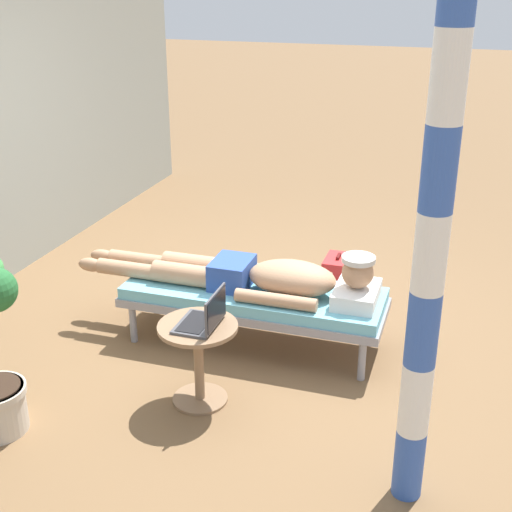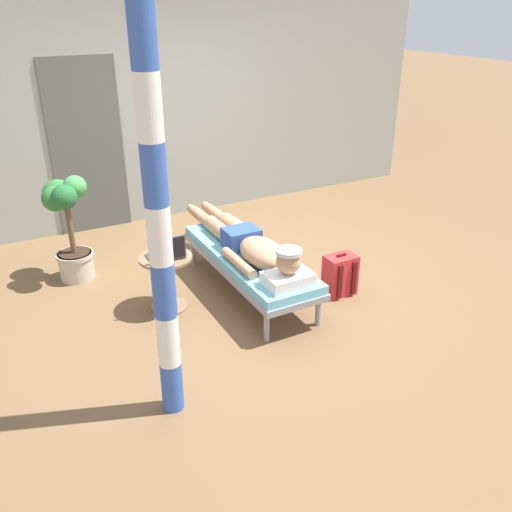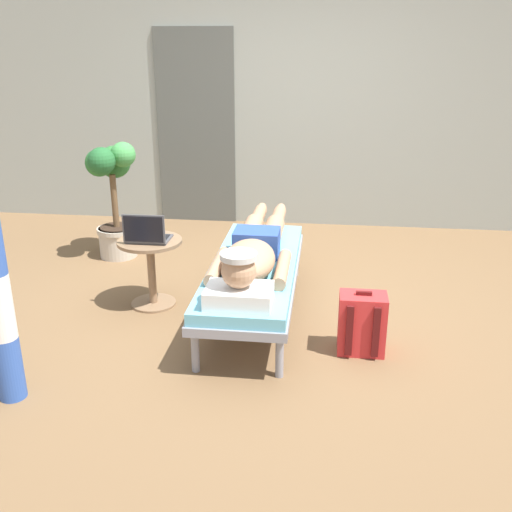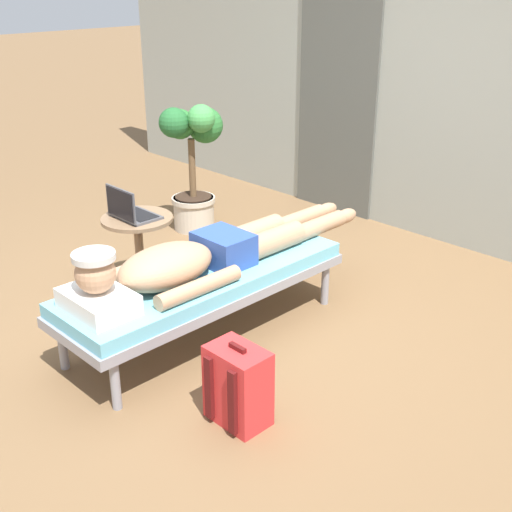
{
  "view_description": "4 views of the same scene",
  "coord_description": "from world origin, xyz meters",
  "px_view_note": "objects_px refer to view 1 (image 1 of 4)",
  "views": [
    {
      "loc": [
        -4.23,
        -1.49,
        2.48
      ],
      "look_at": [
        -0.01,
        -0.14,
        0.63
      ],
      "focal_mm": 48.91,
      "sensor_mm": 36.0,
      "label": 1
    },
    {
      "loc": [
        -2.21,
        -4.26,
        2.61
      ],
      "look_at": [
        -0.1,
        -0.3,
        0.46
      ],
      "focal_mm": 37.94,
      "sensor_mm": 36.0,
      "label": 2
    },
    {
      "loc": [
        0.41,
        -4.02,
        1.92
      ],
      "look_at": [
        -0.06,
        -0.29,
        0.52
      ],
      "focal_mm": 41.02,
      "sensor_mm": 36.0,
      "label": 3
    },
    {
      "loc": [
        2.63,
        -2.4,
        2.05
      ],
      "look_at": [
        0.15,
        0.05,
        0.53
      ],
      "focal_mm": 46.43,
      "sensor_mm": 36.0,
      "label": 4
    }
  ],
  "objects_px": {
    "lounge_chair": "(254,298)",
    "backpack": "(337,282)",
    "person_reclining": "(260,276)",
    "laptop": "(205,317)",
    "side_table": "(198,350)",
    "porch_post": "(431,253)"
  },
  "relations": [
    {
      "from": "person_reclining",
      "to": "backpack",
      "type": "relative_size",
      "value": 5.12
    },
    {
      "from": "lounge_chair",
      "to": "side_table",
      "type": "relative_size",
      "value": 3.49
    },
    {
      "from": "lounge_chair",
      "to": "side_table",
      "type": "distance_m",
      "value": 0.8
    },
    {
      "from": "lounge_chair",
      "to": "backpack",
      "type": "height_order",
      "value": "backpack"
    },
    {
      "from": "lounge_chair",
      "to": "person_reclining",
      "type": "distance_m",
      "value": 0.18
    },
    {
      "from": "backpack",
      "to": "porch_post",
      "type": "height_order",
      "value": "porch_post"
    },
    {
      "from": "laptop",
      "to": "porch_post",
      "type": "xyz_separation_m",
      "value": [
        -0.44,
        -1.25,
        0.74
      ]
    },
    {
      "from": "lounge_chair",
      "to": "person_reclining",
      "type": "bearing_deg",
      "value": -90.0
    },
    {
      "from": "laptop",
      "to": "side_table",
      "type": "bearing_deg",
      "value": 90.0
    },
    {
      "from": "person_reclining",
      "to": "laptop",
      "type": "bearing_deg",
      "value": 174.06
    },
    {
      "from": "person_reclining",
      "to": "porch_post",
      "type": "distance_m",
      "value": 1.88
    },
    {
      "from": "laptop",
      "to": "lounge_chair",
      "type": "bearing_deg",
      "value": -2.87
    },
    {
      "from": "lounge_chair",
      "to": "backpack",
      "type": "xyz_separation_m",
      "value": [
        0.76,
        -0.44,
        -0.15
      ]
    },
    {
      "from": "person_reclining",
      "to": "lounge_chair",
      "type": "bearing_deg",
      "value": 90.0
    },
    {
      "from": "laptop",
      "to": "porch_post",
      "type": "height_order",
      "value": "porch_post"
    },
    {
      "from": "porch_post",
      "to": "person_reclining",
      "type": "bearing_deg",
      "value": 43.58
    },
    {
      "from": "person_reclining",
      "to": "backpack",
      "type": "height_order",
      "value": "person_reclining"
    },
    {
      "from": "backpack",
      "to": "person_reclining",
      "type": "bearing_deg",
      "value": 152.46
    },
    {
      "from": "person_reclining",
      "to": "backpack",
      "type": "xyz_separation_m",
      "value": [
        0.76,
        -0.39,
        -0.32
      ]
    },
    {
      "from": "lounge_chair",
      "to": "laptop",
      "type": "height_order",
      "value": "laptop"
    },
    {
      "from": "lounge_chair",
      "to": "laptop",
      "type": "distance_m",
      "value": 0.83
    },
    {
      "from": "laptop",
      "to": "backpack",
      "type": "relative_size",
      "value": 0.73
    }
  ]
}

